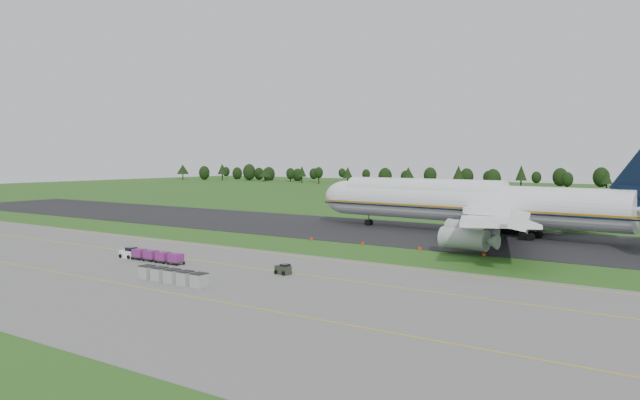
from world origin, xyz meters
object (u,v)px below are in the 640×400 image
Objects in this scene: aircraft at (476,203)px; utility_cart at (283,270)px; uld_row at (172,276)px; baggage_train at (150,255)px; edge_markers at (390,246)px.

aircraft reaches higher than utility_cart.
aircraft is at bearing 78.75° from uld_row.
utility_cart is 14.90m from uld_row.
aircraft is at bearing 64.07° from baggage_train.
utility_cart is at bearing -90.24° from edge_markers.
aircraft is 71.09m from uld_row.
utility_cart is 0.20× the size of uld_row.
uld_row reaches higher than baggage_train.
aircraft is 36.45× the size of utility_cart.
aircraft is 2.38× the size of edge_markers.
aircraft is 7.26× the size of uld_row.
utility_cart is 0.07× the size of edge_markers.
aircraft reaches higher than baggage_train.
uld_row is (15.41, -9.38, 0.00)m from baggage_train.
baggage_train reaches higher than utility_cart.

